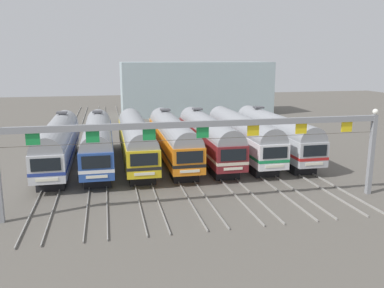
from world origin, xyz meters
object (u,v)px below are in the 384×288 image
Objects in this scene: commuter_train_blue at (98,140)px; commuter_train_white at (242,134)px; commuter_train_stainless at (274,133)px; commuter_train_maroon at (208,136)px; commuter_train_orange at (172,137)px; commuter_train_silver at (58,142)px; commuter_train_yellow at (136,139)px; catenary_gantry at (203,136)px.

commuter_train_blue is 15.35m from commuter_train_white.
commuter_train_maroon is at bearing 180.00° from commuter_train_stainless.
commuter_train_silver is at bearing 180.00° from commuter_train_orange.
commuter_train_orange is at bearing 0.07° from commuter_train_yellow.
commuter_train_yellow is (3.84, -0.00, -0.00)m from commuter_train_blue.
commuter_train_blue is at bearing 180.00° from commuter_train_stainless.
commuter_train_blue is 15.76m from catenary_gantry.
commuter_train_white is at bearing -0.02° from commuter_train_blue.
commuter_train_stainless is (3.84, 0.00, 0.00)m from commuter_train_white.
commuter_train_white is (7.67, -0.00, -0.00)m from commuter_train_orange.
commuter_train_maroon reaches higher than commuter_train_yellow.
commuter_train_maroon is 7.67m from commuter_train_stainless.
commuter_train_maroon is 1.00× the size of commuter_train_stainless.
commuter_train_silver is at bearing 180.00° from commuter_train_stainless.
commuter_train_stainless reaches higher than commuter_train_yellow.
commuter_train_silver is 11.51m from commuter_train_orange.
commuter_train_maroon is at bearing 0.00° from commuter_train_orange.
commuter_train_blue is 1.00× the size of commuter_train_maroon.
commuter_train_silver is at bearing 130.45° from catenary_gantry.
commuter_train_yellow and commuter_train_white have the same top height.
catenary_gantry is (11.51, -13.50, 2.72)m from commuter_train_silver.
commuter_train_white is 15.76m from catenary_gantry.
commuter_train_maroon and commuter_train_stainless have the same top height.
commuter_train_orange is 1.00× the size of commuter_train_stainless.
commuter_train_stainless is (19.18, 0.00, 0.00)m from commuter_train_blue.
commuter_train_stainless is at bearing 49.55° from catenary_gantry.
commuter_train_stainless is 0.64× the size of catenary_gantry.
commuter_train_maroon is (7.67, 0.00, 0.00)m from commuter_train_yellow.
commuter_train_yellow is 14.29m from catenary_gantry.
commuter_train_white is at bearing 0.00° from commuter_train_yellow.
commuter_train_blue is at bearing 0.00° from commuter_train_silver.
catenary_gantry reaches higher than commuter_train_yellow.
commuter_train_blue is at bearing 179.98° from commuter_train_white.
commuter_train_stainless is at bearing 0.00° from commuter_train_silver.
catenary_gantry is (3.84, -13.49, 2.72)m from commuter_train_yellow.
commuter_train_white is 0.64× the size of catenary_gantry.
commuter_train_silver and commuter_train_orange have the same top height.
commuter_train_blue is (3.84, 0.00, 0.00)m from commuter_train_silver.
commuter_train_maroon is (15.35, 0.00, 0.00)m from commuter_train_silver.
commuter_train_yellow is at bearing -179.93° from commuter_train_orange.
commuter_train_white is at bearing 60.38° from catenary_gantry.
commuter_train_white is at bearing -0.01° from commuter_train_silver.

